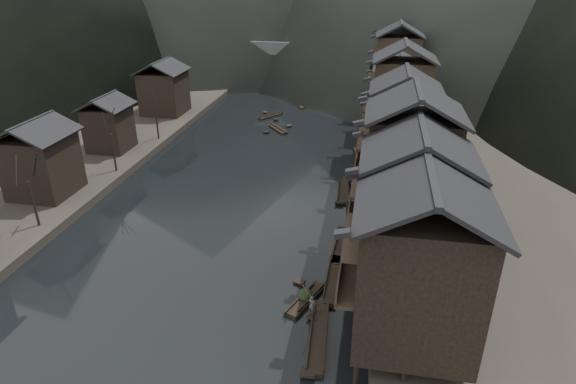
# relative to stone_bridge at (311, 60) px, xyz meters

# --- Properties ---
(water) EXTENTS (300.00, 300.00, 0.00)m
(water) POSITION_rel_stone_bridge_xyz_m (0.00, -72.00, -5.11)
(water) COLOR black
(water) RESTS_ON ground
(right_bank) EXTENTS (40.00, 200.00, 1.80)m
(right_bank) POSITION_rel_stone_bridge_xyz_m (35.00, -32.00, -4.21)
(right_bank) COLOR #2D2823
(right_bank) RESTS_ON ground
(left_bank) EXTENTS (40.00, 200.00, 1.20)m
(left_bank) POSITION_rel_stone_bridge_xyz_m (-35.00, -32.00, -4.51)
(left_bank) COLOR #2D2823
(left_bank) RESTS_ON ground
(stilt_houses) EXTENTS (9.00, 67.60, 15.40)m
(stilt_houses) POSITION_rel_stone_bridge_xyz_m (17.28, -52.78, 3.77)
(stilt_houses) COLOR black
(stilt_houses) RESTS_ON ground
(left_houses) EXTENTS (8.10, 53.20, 8.73)m
(left_houses) POSITION_rel_stone_bridge_xyz_m (-20.50, -51.88, 0.55)
(left_houses) COLOR black
(left_houses) RESTS_ON left_bank
(bare_trees) EXTENTS (3.44, 43.74, 6.88)m
(bare_trees) POSITION_rel_stone_bridge_xyz_m (-17.00, -62.49, 1.13)
(bare_trees) COLOR black
(bare_trees) RESTS_ON left_bank
(moored_sampans) EXTENTS (3.25, 73.03, 0.47)m
(moored_sampans) POSITION_rel_stone_bridge_xyz_m (12.15, -44.82, -4.91)
(moored_sampans) COLOR black
(moored_sampans) RESTS_ON water
(midriver_boats) EXTENTS (8.20, 38.46, 0.45)m
(midriver_boats) POSITION_rel_stone_bridge_xyz_m (-1.59, -18.43, -4.91)
(midriver_boats) COLOR black
(midriver_boats) RESTS_ON water
(stone_bridge) EXTENTS (40.00, 6.00, 9.00)m
(stone_bridge) POSITION_rel_stone_bridge_xyz_m (0.00, 0.00, 0.00)
(stone_bridge) COLOR #4C4C4F
(stone_bridge) RESTS_ON ground
(hero_sampan) EXTENTS (2.75, 5.08, 0.44)m
(hero_sampan) POSITION_rel_stone_bridge_xyz_m (9.98, -74.27, -4.91)
(hero_sampan) COLOR black
(hero_sampan) RESTS_ON water
(cargo_heap) EXTENTS (1.13, 1.48, 0.68)m
(cargo_heap) POSITION_rel_stone_bridge_xyz_m (9.89, -74.05, -4.33)
(cargo_heap) COLOR black
(cargo_heap) RESTS_ON hero_sampan
(boatman) EXTENTS (0.71, 0.61, 1.64)m
(boatman) POSITION_rel_stone_bridge_xyz_m (10.66, -75.93, -3.85)
(boatman) COLOR #515153
(boatman) RESTS_ON hero_sampan
(bamboo_pole) EXTENTS (1.62, 1.68, 3.99)m
(bamboo_pole) POSITION_rel_stone_bridge_xyz_m (10.86, -75.93, -1.04)
(bamboo_pole) COLOR #8C7A51
(bamboo_pole) RESTS_ON boatman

